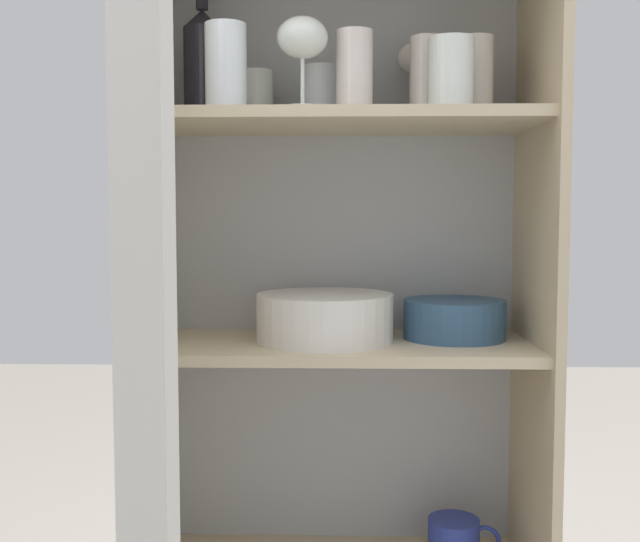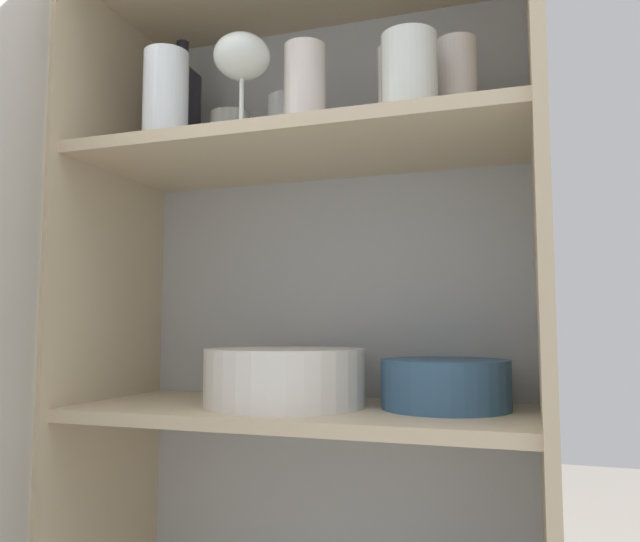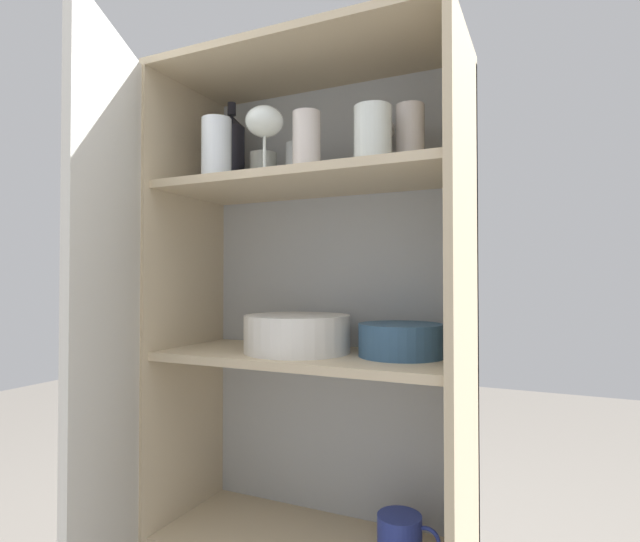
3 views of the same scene
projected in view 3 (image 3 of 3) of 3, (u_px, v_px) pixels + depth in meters
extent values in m
cube|color=#B2B7BC|center=(334.00, 370.00, 1.33)|extent=(0.74, 0.02, 1.52)
cube|color=#CCB793|center=(187.00, 370.00, 1.34)|extent=(0.02, 0.34, 1.52)
cube|color=#CCB793|center=(464.00, 396.00, 1.04)|extent=(0.02, 0.34, 1.52)
cube|color=#CCB793|center=(308.00, 61.00, 1.20)|extent=(0.74, 0.34, 0.02)
cube|color=beige|center=(308.00, 357.00, 1.19)|extent=(0.71, 0.30, 0.02)
cube|color=beige|center=(308.00, 183.00, 1.20)|extent=(0.71, 0.30, 0.02)
cube|color=silver|center=(106.00, 399.00, 1.01)|extent=(0.18, 0.34, 1.52)
cylinder|color=white|center=(302.00, 163.00, 1.24)|extent=(0.08, 0.08, 0.10)
cylinder|color=white|center=(216.00, 149.00, 1.19)|extent=(0.07, 0.07, 0.14)
cylinder|color=silver|center=(371.00, 142.00, 1.14)|extent=(0.07, 0.07, 0.14)
cylinder|color=silver|center=(410.00, 138.00, 1.10)|extent=(0.06, 0.06, 0.14)
cylinder|color=white|center=(373.00, 136.00, 1.05)|extent=(0.08, 0.08, 0.12)
cylinder|color=white|center=(263.00, 171.00, 1.33)|extent=(0.07, 0.07, 0.10)
cylinder|color=silver|center=(307.00, 143.00, 1.14)|extent=(0.07, 0.07, 0.14)
cylinder|color=white|center=(379.00, 179.00, 1.22)|extent=(0.07, 0.07, 0.01)
cylinder|color=white|center=(379.00, 161.00, 1.22)|extent=(0.01, 0.01, 0.08)
ellipsoid|color=white|center=(379.00, 131.00, 1.22)|extent=(0.08, 0.08, 0.06)
cylinder|color=white|center=(264.00, 173.00, 1.14)|extent=(0.06, 0.06, 0.01)
cylinder|color=white|center=(264.00, 154.00, 1.14)|extent=(0.01, 0.01, 0.08)
ellipsoid|color=white|center=(264.00, 121.00, 1.14)|extent=(0.09, 0.09, 0.07)
cylinder|color=black|center=(232.00, 160.00, 1.37)|extent=(0.07, 0.07, 0.18)
cone|color=black|center=(232.00, 122.00, 1.37)|extent=(0.07, 0.07, 0.03)
cylinder|color=black|center=(232.00, 109.00, 1.37)|extent=(0.02, 0.02, 0.03)
cylinder|color=white|center=(297.00, 350.00, 1.20)|extent=(0.26, 0.26, 0.01)
cylinder|color=white|center=(297.00, 347.00, 1.20)|extent=(0.26, 0.26, 0.01)
cylinder|color=white|center=(297.00, 343.00, 1.20)|extent=(0.26, 0.26, 0.01)
cylinder|color=white|center=(297.00, 339.00, 1.20)|extent=(0.26, 0.26, 0.01)
cylinder|color=white|center=(297.00, 335.00, 1.20)|extent=(0.26, 0.26, 0.01)
cylinder|color=white|center=(297.00, 332.00, 1.20)|extent=(0.26, 0.26, 0.01)
cylinder|color=white|center=(297.00, 328.00, 1.20)|extent=(0.26, 0.26, 0.01)
cylinder|color=white|center=(297.00, 324.00, 1.20)|extent=(0.26, 0.26, 0.01)
cylinder|color=white|center=(297.00, 320.00, 1.20)|extent=(0.26, 0.26, 0.01)
cylinder|color=white|center=(297.00, 317.00, 1.20)|extent=(0.26, 0.26, 0.01)
cylinder|color=#33567A|center=(401.00, 340.00, 1.13)|extent=(0.19, 0.19, 0.07)
torus|color=#33567A|center=(401.00, 325.00, 1.13)|extent=(0.19, 0.19, 0.01)
cylinder|color=#283893|center=(400.00, 537.00, 1.10)|extent=(0.10, 0.10, 0.09)
torus|color=#283893|center=(426.00, 541.00, 1.08)|extent=(0.06, 0.01, 0.06)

